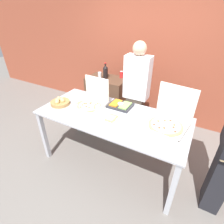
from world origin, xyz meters
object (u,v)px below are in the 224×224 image
object	(u,v)px
soda_bottle	(105,71)
person_guest_cap	(136,93)
pizza_box_near_left	(168,120)
veggie_tray	(120,105)
paper_plate_front_right	(111,118)
soda_can_colored	(121,74)
pizza_box_far_right	(91,102)
soda_can_silver	(100,75)
bread_basket	(60,102)

from	to	relation	value
soda_bottle	person_guest_cap	size ratio (longest dim) A/B	0.17
pizza_box_near_left	soda_bottle	size ratio (longest dim) A/B	1.89
veggie_tray	person_guest_cap	bearing A→B (deg)	84.27
pizza_box_near_left	paper_plate_front_right	xyz separation A→B (m)	(-0.68, -0.21, -0.07)
soda_can_colored	paper_plate_front_right	bearing A→B (deg)	-69.50
pizza_box_far_right	paper_plate_front_right	xyz separation A→B (m)	(0.43, -0.16, -0.06)
pizza_box_far_right	soda_can_colored	world-z (taller)	pizza_box_far_right
soda_can_silver	soda_can_colored	xyz separation A→B (m)	(0.35, 0.23, 0.00)
paper_plate_front_right	soda_bottle	world-z (taller)	soda_bottle
veggie_tray	person_guest_cap	world-z (taller)	person_guest_cap
paper_plate_front_right	soda_bottle	xyz separation A→B (m)	(-0.72, 1.09, 0.20)
soda_can_silver	person_guest_cap	distance (m)	0.84
soda_can_silver	soda_bottle	bearing A→B (deg)	38.85
pizza_box_far_right	veggie_tray	bearing A→B (deg)	30.69
veggie_tray	soda_can_silver	bearing A→B (deg)	139.52
paper_plate_front_right	soda_can_colored	distance (m)	1.34
paper_plate_front_right	person_guest_cap	bearing A→B (deg)	89.78
soda_can_colored	person_guest_cap	bearing A→B (deg)	-39.92
soda_bottle	soda_can_silver	distance (m)	0.13
bread_basket	person_guest_cap	world-z (taller)	person_guest_cap
soda_can_silver	person_guest_cap	xyz separation A→B (m)	(0.82, -0.16, -0.12)
soda_can_silver	pizza_box_near_left	bearing A→B (deg)	-28.30
pizza_box_far_right	bread_basket	world-z (taller)	pizza_box_far_right
pizza_box_near_left	veggie_tray	distance (m)	0.74
paper_plate_front_right	soda_can_silver	distance (m)	1.31
paper_plate_front_right	soda_can_colored	world-z (taller)	soda_can_colored
pizza_box_near_left	soda_bottle	bearing A→B (deg)	156.76
veggie_tray	bread_basket	xyz separation A→B (m)	(-0.83, -0.38, 0.01)
bread_basket	person_guest_cap	distance (m)	1.24
pizza_box_near_left	soda_bottle	world-z (taller)	pizza_box_near_left
pizza_box_far_right	paper_plate_front_right	size ratio (longest dim) A/B	1.85
pizza_box_near_left	bread_basket	world-z (taller)	pizza_box_near_left
veggie_tray	bread_basket	bearing A→B (deg)	-155.60
person_guest_cap	soda_bottle	bearing A→B (deg)	-17.56
pizza_box_near_left	veggie_tray	bearing A→B (deg)	177.05
pizza_box_near_left	pizza_box_far_right	world-z (taller)	pizza_box_near_left
bread_basket	person_guest_cap	bearing A→B (deg)	44.73
soda_can_silver	bread_basket	bearing A→B (deg)	-93.46
soda_can_colored	person_guest_cap	size ratio (longest dim) A/B	0.07
soda_bottle	soda_can_silver	bearing A→B (deg)	-141.15
pizza_box_near_left	paper_plate_front_right	bearing A→B (deg)	-153.95
pizza_box_near_left	pizza_box_far_right	bearing A→B (deg)	-168.63
soda_can_silver	soda_can_colored	distance (m)	0.42
pizza_box_near_left	veggie_tray	size ratio (longest dim) A/B	1.63
soda_can_colored	bread_basket	bearing A→B (deg)	-107.89
pizza_box_far_right	soda_can_silver	size ratio (longest dim) A/B	3.53
pizza_box_near_left	soda_can_colored	bearing A→B (deg)	146.52
veggie_tray	soda_bottle	size ratio (longest dim) A/B	1.16
soda_can_colored	veggie_tray	bearing A→B (deg)	-64.64
pizza_box_near_left	soda_can_silver	bearing A→B (deg)	160.36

